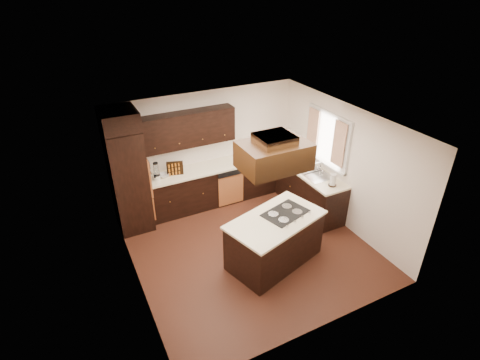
% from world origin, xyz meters
% --- Properties ---
extents(floor, '(4.20, 4.20, 0.02)m').
position_xyz_m(floor, '(0.00, 0.00, -0.01)').
color(floor, '#562A1A').
rests_on(floor, ground).
extents(ceiling, '(4.20, 4.20, 0.02)m').
position_xyz_m(ceiling, '(0.00, 0.00, 2.51)').
color(ceiling, white).
rests_on(ceiling, ground).
extents(wall_back, '(4.20, 0.02, 2.50)m').
position_xyz_m(wall_back, '(0.00, 2.11, 1.25)').
color(wall_back, silver).
rests_on(wall_back, ground).
extents(wall_front, '(4.20, 0.02, 2.50)m').
position_xyz_m(wall_front, '(0.00, -2.11, 1.25)').
color(wall_front, silver).
rests_on(wall_front, ground).
extents(wall_left, '(0.02, 4.20, 2.50)m').
position_xyz_m(wall_left, '(-2.11, 0.00, 1.25)').
color(wall_left, silver).
rests_on(wall_left, ground).
extents(wall_right, '(0.02, 4.20, 2.50)m').
position_xyz_m(wall_right, '(2.11, 0.00, 1.25)').
color(wall_right, silver).
rests_on(wall_right, ground).
extents(oven_column, '(0.65, 0.75, 2.12)m').
position_xyz_m(oven_column, '(-1.78, 1.71, 1.06)').
color(oven_column, black).
rests_on(oven_column, floor).
extents(wall_oven_face, '(0.05, 0.62, 0.78)m').
position_xyz_m(wall_oven_face, '(-1.43, 1.71, 1.12)').
color(wall_oven_face, '#B56634').
rests_on(wall_oven_face, oven_column).
extents(base_cabinets_back, '(2.93, 0.60, 0.88)m').
position_xyz_m(base_cabinets_back, '(0.03, 1.80, 0.44)').
color(base_cabinets_back, black).
rests_on(base_cabinets_back, floor).
extents(base_cabinets_right, '(0.60, 2.40, 0.88)m').
position_xyz_m(base_cabinets_right, '(1.80, 0.90, 0.44)').
color(base_cabinets_right, black).
rests_on(base_cabinets_right, floor).
extents(countertop_back, '(2.93, 0.63, 0.04)m').
position_xyz_m(countertop_back, '(0.03, 1.79, 0.90)').
color(countertop_back, '#F6EAC4').
rests_on(countertop_back, base_cabinets_back).
extents(countertop_right, '(0.63, 2.40, 0.04)m').
position_xyz_m(countertop_right, '(1.79, 0.90, 0.90)').
color(countertop_right, '#F6EAC4').
rests_on(countertop_right, base_cabinets_right).
extents(upper_cabinets, '(2.00, 0.34, 0.72)m').
position_xyz_m(upper_cabinets, '(-0.43, 1.93, 1.81)').
color(upper_cabinets, black).
rests_on(upper_cabinets, wall_back).
extents(dishwasher_front, '(0.60, 0.05, 0.72)m').
position_xyz_m(dishwasher_front, '(0.33, 1.50, 0.40)').
color(dishwasher_front, '#B56634').
rests_on(dishwasher_front, floor).
extents(window_frame, '(0.06, 1.32, 1.12)m').
position_xyz_m(window_frame, '(2.07, 0.55, 1.65)').
color(window_frame, silver).
rests_on(window_frame, wall_right).
extents(window_pane, '(0.00, 1.20, 1.00)m').
position_xyz_m(window_pane, '(2.10, 0.55, 1.65)').
color(window_pane, white).
rests_on(window_pane, wall_right).
extents(curtain_left, '(0.02, 0.34, 0.90)m').
position_xyz_m(curtain_left, '(2.01, 0.13, 1.70)').
color(curtain_left, beige).
rests_on(curtain_left, wall_right).
extents(curtain_right, '(0.02, 0.34, 0.90)m').
position_xyz_m(curtain_right, '(2.01, 0.97, 1.70)').
color(curtain_right, beige).
rests_on(curtain_right, wall_right).
extents(sink_rim, '(0.52, 0.84, 0.01)m').
position_xyz_m(sink_rim, '(1.80, 0.55, 0.92)').
color(sink_rim, silver).
rests_on(sink_rim, countertop_right).
extents(island, '(1.83, 1.32, 0.88)m').
position_xyz_m(island, '(0.22, -0.52, 0.44)').
color(island, black).
rests_on(island, floor).
extents(island_top, '(1.90, 1.39, 0.04)m').
position_xyz_m(island_top, '(0.22, -0.52, 0.90)').
color(island_top, '#F6EAC4').
rests_on(island_top, island).
extents(cooktop, '(0.89, 0.71, 0.01)m').
position_xyz_m(cooktop, '(0.46, -0.45, 0.93)').
color(cooktop, black).
rests_on(cooktop, island_top).
extents(range_hood, '(1.05, 0.72, 0.42)m').
position_xyz_m(range_hood, '(0.10, -0.55, 2.16)').
color(range_hood, black).
rests_on(range_hood, ceiling).
extents(hood_duct, '(0.55, 0.50, 0.13)m').
position_xyz_m(hood_duct, '(0.10, -0.55, 2.44)').
color(hood_duct, black).
rests_on(hood_duct, ceiling).
extents(blender_base, '(0.15, 0.15, 0.10)m').
position_xyz_m(blender_base, '(-1.21, 1.74, 0.97)').
color(blender_base, silver).
rests_on(blender_base, countertop_back).
extents(blender_pitcher, '(0.13, 0.13, 0.26)m').
position_xyz_m(blender_pitcher, '(-1.21, 1.74, 1.15)').
color(blender_pitcher, silver).
rests_on(blender_pitcher, blender_base).
extents(spice_rack, '(0.35, 0.18, 0.28)m').
position_xyz_m(spice_rack, '(-0.80, 1.80, 1.06)').
color(spice_rack, black).
rests_on(spice_rack, countertop_back).
extents(mixing_bowl, '(0.29, 0.29, 0.06)m').
position_xyz_m(mixing_bowl, '(-1.06, 1.80, 0.95)').
color(mixing_bowl, silver).
rests_on(mixing_bowl, countertop_back).
extents(soap_bottle, '(0.10, 0.10, 0.16)m').
position_xyz_m(soap_bottle, '(1.78, 1.24, 1.00)').
color(soap_bottle, silver).
rests_on(soap_bottle, countertop_right).
extents(paper_towel, '(0.13, 0.13, 0.26)m').
position_xyz_m(paper_towel, '(1.81, -0.06, 1.05)').
color(paper_towel, silver).
rests_on(paper_towel, countertop_right).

